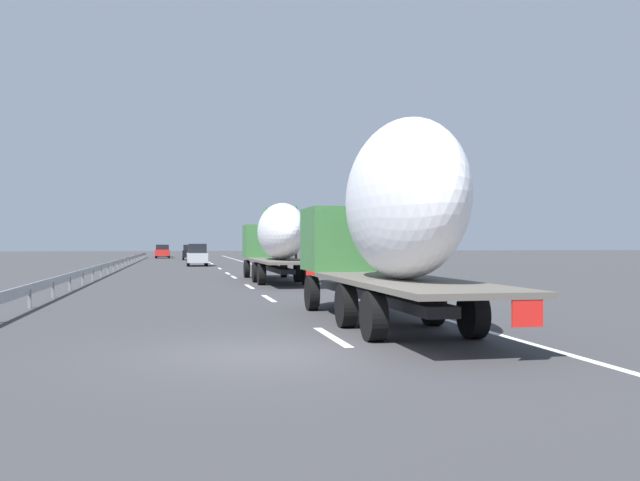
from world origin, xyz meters
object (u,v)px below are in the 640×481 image
(car_red_compact, at_px, (163,251))
(car_blue_sedan, at_px, (162,251))
(car_silver_hatch, at_px, (197,255))
(truck_trailing, at_px, (389,217))
(car_black_suv, at_px, (190,252))
(truck_lead, at_px, (277,237))
(road_sign, at_px, (287,239))

(car_red_compact, distance_m, car_blue_sedan, 10.39)
(car_blue_sedan, relative_size, car_silver_hatch, 1.10)
(truck_trailing, xyz_separation_m, car_black_suv, (69.34, 3.64, -1.74))
(truck_lead, bearing_deg, car_blue_sedan, 5.99)
(car_red_compact, bearing_deg, truck_lead, -173.28)
(truck_trailing, bearing_deg, car_blue_sedan, 4.70)
(car_black_suv, bearing_deg, car_silver_hatch, -179.41)
(truck_lead, bearing_deg, car_silver_hatch, 7.27)
(truck_lead, relative_size, truck_trailing, 1.12)
(truck_trailing, relative_size, road_sign, 3.65)
(car_blue_sedan, height_order, road_sign, road_sign)
(car_red_compact, bearing_deg, car_black_suv, -161.86)
(car_blue_sedan, height_order, car_silver_hatch, car_silver_hatch)
(car_black_suv, height_order, car_blue_sedan, car_black_suv)
(truck_lead, bearing_deg, road_sign, -10.66)
(car_blue_sedan, distance_m, car_silver_hatch, 44.32)
(car_black_suv, distance_m, road_sign, 34.06)
(car_black_suv, xyz_separation_m, car_blue_sedan, (21.00, 3.79, -0.01))
(truck_trailing, bearing_deg, car_silver_hatch, 4.21)
(truck_lead, distance_m, car_red_compact, 60.87)
(truck_trailing, height_order, car_black_suv, truck_trailing)
(car_blue_sedan, bearing_deg, car_silver_hatch, -174.79)
(car_red_compact, bearing_deg, road_sign, -166.92)
(truck_trailing, distance_m, car_black_suv, 69.46)
(truck_trailing, relative_size, car_red_compact, 2.81)
(road_sign, bearing_deg, car_black_suv, 11.42)
(car_black_suv, bearing_deg, car_red_compact, 18.14)
(truck_lead, xyz_separation_m, car_black_suv, (49.82, 3.64, -1.41))
(truck_trailing, distance_m, car_blue_sedan, 90.66)
(car_black_suv, distance_m, car_silver_hatch, 23.14)
(truck_lead, height_order, car_silver_hatch, truck_lead)
(truck_lead, bearing_deg, car_red_compact, 6.72)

